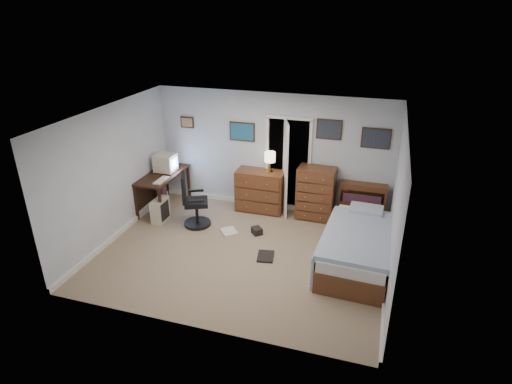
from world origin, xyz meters
TOP-DOWN VIEW (x-y plane):
  - floor at (0.00, 0.00)m, footprint 5.00×4.00m
  - computer_desk at (-2.30, 1.23)m, footprint 0.64×1.40m
  - crt_monitor at (-2.18, 1.38)m, footprint 0.42×0.39m
  - keyboard at (-2.02, 0.88)m, footprint 0.16×0.43m
  - pc_tower at (-2.00, 0.68)m, footprint 0.22×0.45m
  - office_chair at (-1.26, 0.71)m, footprint 0.70×0.70m
  - media_stack at (-2.32, 1.34)m, footprint 0.17×0.17m
  - low_dresser at (-0.19, 1.77)m, footprint 1.01×0.52m
  - table_lamp at (0.01, 1.77)m, footprint 0.23×0.23m
  - doorway at (0.35, 2.27)m, footprint 0.96×1.12m
  - tall_dresser at (1.00, 1.75)m, footprint 0.77×0.47m
  - headboard_bookcase at (1.92, 1.86)m, footprint 0.93×0.24m
  - bed at (1.98, 0.27)m, footprint 1.25×2.20m
  - wall_posters at (0.57, 1.98)m, footprint 4.38×0.04m
  - floor_clutter at (-0.01, 0.47)m, footprint 1.30×1.09m

SIDE VIEW (x-z plane):
  - floor at x=0.00m, z-range -0.02..0.00m
  - floor_clutter at x=-0.01m, z-range -0.03..0.10m
  - pc_tower at x=-2.00m, z-range 0.00..0.48m
  - bed at x=1.98m, z-range -0.02..0.68m
  - media_stack at x=-2.32m, z-range 0.00..0.83m
  - office_chair at x=-1.26m, z-range -0.13..0.98m
  - headboard_bookcase at x=1.92m, z-range 0.03..0.86m
  - low_dresser at x=-0.19m, z-range 0.00..0.90m
  - tall_dresser at x=1.00m, z-range 0.00..1.11m
  - computer_desk at x=-2.30m, z-range 0.22..1.02m
  - keyboard at x=-2.02m, z-range 0.81..0.83m
  - doorway at x=0.35m, z-range -0.02..2.03m
  - crt_monitor at x=-2.18m, z-range 0.81..1.20m
  - table_lamp at x=0.01m, z-range 1.00..1.43m
  - wall_posters at x=0.57m, z-range 1.45..2.05m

